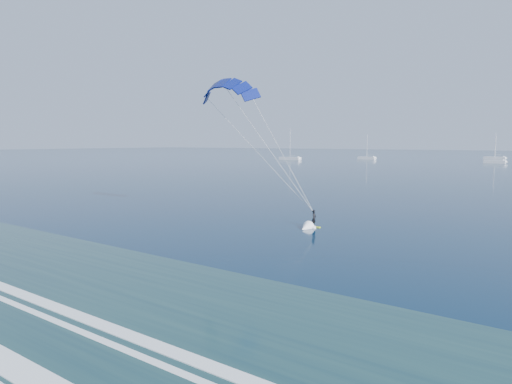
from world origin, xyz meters
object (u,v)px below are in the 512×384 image
at_px(sailboat_3, 495,162).
at_px(sailboat_2, 494,158).
at_px(sailboat_1, 367,158).
at_px(kitesurfer_rig, 263,141).
at_px(sailboat_0, 290,158).

bearing_deg(sailboat_3, sailboat_2, 98.48).
bearing_deg(sailboat_1, kitesurfer_rig, -71.08).
bearing_deg(sailboat_2, sailboat_0, -140.78).
bearing_deg(sailboat_0, sailboat_3, 11.19).
relative_size(kitesurfer_rig, sailboat_0, 1.11).
xyz_separation_m(kitesurfer_rig, sailboat_0, (-78.78, 132.83, -7.18)).
distance_m(kitesurfer_rig, sailboat_3, 148.26).
bearing_deg(sailboat_2, sailboat_1, -143.42).
bearing_deg(sailboat_2, kitesurfer_rig, -87.57).
bearing_deg(kitesurfer_rig, sailboat_0, 120.67).
height_order(kitesurfer_rig, sailboat_3, kitesurfer_rig).
height_order(sailboat_0, sailboat_1, sailboat_0).
height_order(kitesurfer_rig, sailboat_0, kitesurfer_rig).
xyz_separation_m(sailboat_1, sailboat_2, (45.61, 33.85, 0.00)).
height_order(sailboat_1, sailboat_2, sailboat_2).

